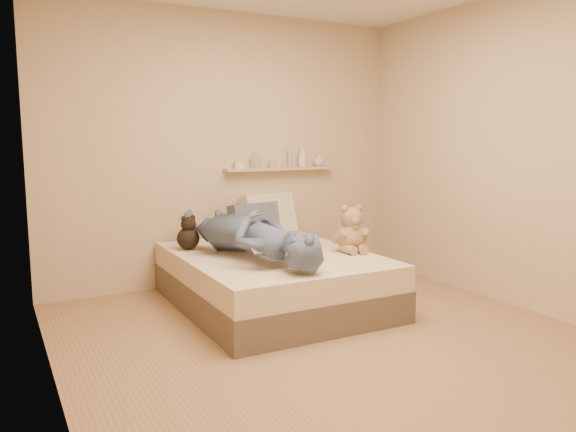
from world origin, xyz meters
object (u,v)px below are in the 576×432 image
dark_plush (188,235)px  wall_shelf (281,169)px  pillow_cream (269,215)px  teddy_bear (351,232)px  pillow_grey (254,221)px  game_console (263,248)px  bed (272,279)px  person (250,234)px

dark_plush → wall_shelf: wall_shelf is taller
pillow_cream → wall_shelf: (0.18, 0.08, 0.45)m
teddy_bear → dark_plush: 1.40m
pillow_grey → pillow_cream: bearing=32.4°
game_console → dark_plush: 1.00m
bed → wall_shelf: 1.38m
dark_plush → pillow_cream: size_ratio=0.55×
bed → wall_shelf: size_ratio=1.58×
game_console → teddy_bear: 0.97m
bed → pillow_grey: 0.81m
person → bed: bearing=-170.4°
dark_plush → wall_shelf: (1.12, 0.43, 0.52)m
teddy_bear → pillow_grey: size_ratio=0.81×
person → wall_shelf: bearing=-136.5°
pillow_cream → person: (-0.61, -0.90, -0.00)m
teddy_bear → bed: bearing=157.5°
game_console → dark_plush: bearing=104.7°
pillow_cream → teddy_bear: bearing=-77.2°
bed → teddy_bear: 0.78m
bed → dark_plush: (-0.57, 0.48, 0.36)m
pillow_cream → person: 1.09m
wall_shelf → dark_plush: bearing=-159.0°
bed → wall_shelf: bearing=58.8°
dark_plush → pillow_grey: bearing=16.3°
game_console → person: 0.43m
person → game_console: bearing=71.3°
game_console → wall_shelf: bearing=58.2°
pillow_grey → wall_shelf: wall_shelf is taller
wall_shelf → bed: bearing=-121.2°
bed → teddy_bear: teddy_bear is taller
game_console → person: person is taller
game_console → teddy_bear: size_ratio=0.45×
bed → dark_plush: 0.83m
game_console → bed: bearing=57.1°
teddy_bear → game_console: bearing=-165.8°
bed → dark_plush: dark_plush is taller
pillow_cream → pillow_grey: 0.26m
pillow_cream → dark_plush: bearing=-159.6°
game_console → wall_shelf: size_ratio=0.15×
game_console → pillow_cream: 1.50m
pillow_cream → wall_shelf: size_ratio=0.46×
dark_plush → person: size_ratio=0.18×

